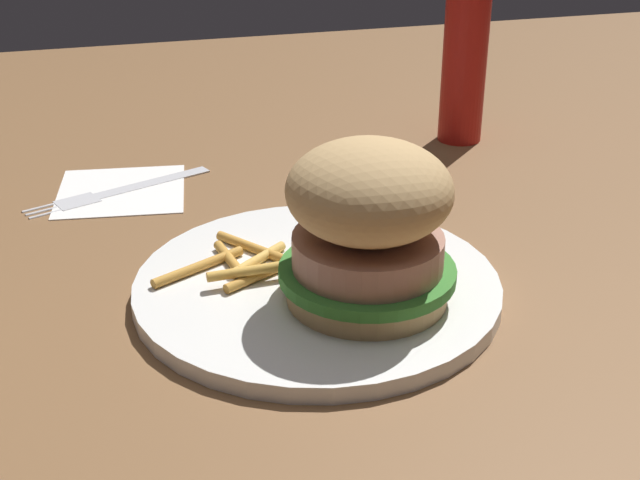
# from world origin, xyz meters

# --- Properties ---
(ground_plane) EXTENTS (1.60, 1.60, 0.00)m
(ground_plane) POSITION_xyz_m (0.00, 0.00, 0.00)
(ground_plane) COLOR brown
(plate) EXTENTS (0.25, 0.25, 0.01)m
(plate) POSITION_xyz_m (0.02, -0.00, 0.01)
(plate) COLOR white
(plate) RESTS_ON ground_plane
(sandwich) EXTENTS (0.12, 0.12, 0.11)m
(sandwich) POSITION_xyz_m (-0.01, -0.02, 0.07)
(sandwich) COLOR tan
(sandwich) RESTS_ON plate
(fries_pile) EXTENTS (0.09, 0.11, 0.01)m
(fries_pile) POSITION_xyz_m (0.05, 0.05, 0.02)
(fries_pile) COLOR gold
(fries_pile) RESTS_ON plate
(napkin) EXTENTS (0.12, 0.12, 0.00)m
(napkin) POSITION_xyz_m (0.25, 0.12, 0.00)
(napkin) COLOR white
(napkin) RESTS_ON ground_plane
(fork) EXTENTS (0.08, 0.17, 0.00)m
(fork) POSITION_xyz_m (0.25, 0.12, 0.00)
(fork) COLOR silver
(fork) RESTS_ON napkin
(ketchup_bottle) EXTENTS (0.04, 0.04, 0.15)m
(ketchup_bottle) POSITION_xyz_m (0.29, -0.23, 0.07)
(ketchup_bottle) COLOR #B21914
(ketchup_bottle) RESTS_ON ground_plane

